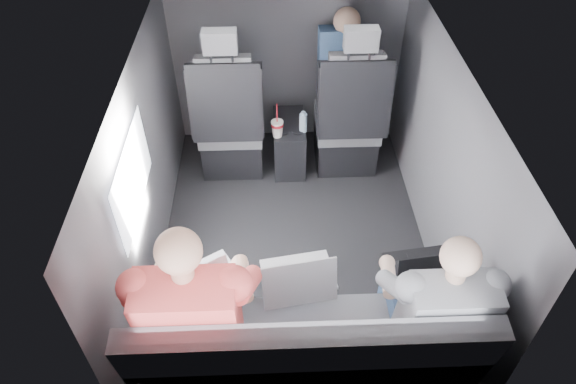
{
  "coord_description": "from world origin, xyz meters",
  "views": [
    {
      "loc": [
        -0.14,
        -2.38,
        2.7
      ],
      "look_at": [
        -0.05,
        -0.05,
        0.53
      ],
      "focal_mm": 32.0,
      "sensor_mm": 36.0,
      "label": 1
    }
  ],
  "objects_px": {
    "center_console": "(289,143)",
    "soda_cup": "(277,128)",
    "rear_bench": "(305,360)",
    "laptop_silver": "(299,277)",
    "passenger_rear_left": "(197,309)",
    "passenger_front_right": "(343,67)",
    "front_seat_left": "(230,127)",
    "laptop_white": "(204,281)",
    "passenger_rear_right": "(431,305)",
    "front_seat_right": "(348,124)",
    "laptop_black": "(424,270)",
    "water_bottle": "(303,122)"
  },
  "relations": [
    {
      "from": "front_seat_right",
      "to": "water_bottle",
      "type": "distance_m",
      "value": 0.37
    },
    {
      "from": "passenger_rear_right",
      "to": "passenger_front_right",
      "type": "relative_size",
      "value": 1.53
    },
    {
      "from": "front_seat_left",
      "to": "soda_cup",
      "type": "bearing_deg",
      "value": -19.25
    },
    {
      "from": "center_console",
      "to": "passenger_rear_right",
      "type": "xyz_separation_m",
      "value": [
        0.61,
        -1.85,
        0.41
      ]
    },
    {
      "from": "center_console",
      "to": "water_bottle",
      "type": "bearing_deg",
      "value": -47.54
    },
    {
      "from": "laptop_silver",
      "to": "passenger_rear_right",
      "type": "xyz_separation_m",
      "value": [
        0.63,
        -0.18,
        -0.02
      ]
    },
    {
      "from": "front_seat_left",
      "to": "water_bottle",
      "type": "xyz_separation_m",
      "value": [
        0.55,
        -0.07,
        0.08
      ]
    },
    {
      "from": "laptop_white",
      "to": "laptop_silver",
      "type": "bearing_deg",
      "value": 0.35
    },
    {
      "from": "front_seat_left",
      "to": "laptop_white",
      "type": "bearing_deg",
      "value": -91.6
    },
    {
      "from": "rear_bench",
      "to": "water_bottle",
      "type": "height_order",
      "value": "rear_bench"
    },
    {
      "from": "center_console",
      "to": "laptop_black",
      "type": "bearing_deg",
      "value": -69.46
    },
    {
      "from": "laptop_white",
      "to": "soda_cup",
      "type": "bearing_deg",
      "value": 75.13
    },
    {
      "from": "front_seat_left",
      "to": "front_seat_right",
      "type": "height_order",
      "value": "same"
    },
    {
      "from": "rear_bench",
      "to": "passenger_rear_left",
      "type": "bearing_deg",
      "value": 169.49
    },
    {
      "from": "passenger_rear_right",
      "to": "water_bottle",
      "type": "bearing_deg",
      "value": 106.4
    },
    {
      "from": "soda_cup",
      "to": "passenger_front_right",
      "type": "height_order",
      "value": "passenger_front_right"
    },
    {
      "from": "laptop_silver",
      "to": "passenger_rear_left",
      "type": "bearing_deg",
      "value": -160.07
    },
    {
      "from": "passenger_front_right",
      "to": "passenger_rear_left",
      "type": "bearing_deg",
      "value": -114.21
    },
    {
      "from": "front_seat_left",
      "to": "laptop_white",
      "type": "height_order",
      "value": "front_seat_left"
    },
    {
      "from": "rear_bench",
      "to": "laptop_silver",
      "type": "distance_m",
      "value": 0.43
    },
    {
      "from": "front_seat_right",
      "to": "passenger_rear_left",
      "type": "relative_size",
      "value": 0.99
    },
    {
      "from": "center_console",
      "to": "passenger_rear_left",
      "type": "xyz_separation_m",
      "value": [
        -0.51,
        -1.85,
        0.45
      ]
    },
    {
      "from": "center_console",
      "to": "soda_cup",
      "type": "relative_size",
      "value": 1.71
    },
    {
      "from": "water_bottle",
      "to": "passenger_rear_left",
      "type": "height_order",
      "value": "passenger_rear_left"
    },
    {
      "from": "soda_cup",
      "to": "passenger_rear_left",
      "type": "bearing_deg",
      "value": -103.81
    },
    {
      "from": "rear_bench",
      "to": "passenger_front_right",
      "type": "distance_m",
      "value": 2.24
    },
    {
      "from": "rear_bench",
      "to": "laptop_silver",
      "type": "height_order",
      "value": "rear_bench"
    },
    {
      "from": "laptop_silver",
      "to": "laptop_black",
      "type": "xyz_separation_m",
      "value": [
        0.64,
        0.02,
        -0.0
      ]
    },
    {
      "from": "laptop_black",
      "to": "front_seat_right",
      "type": "bearing_deg",
      "value": 95.93
    },
    {
      "from": "front_seat_right",
      "to": "passenger_front_right",
      "type": "xyz_separation_m",
      "value": [
        -0.03,
        0.26,
        0.35
      ]
    },
    {
      "from": "center_console",
      "to": "passenger_rear_left",
      "type": "relative_size",
      "value": 0.37
    },
    {
      "from": "passenger_rear_right",
      "to": "front_seat_left",
      "type": "bearing_deg",
      "value": 120.44
    },
    {
      "from": "laptop_white",
      "to": "passenger_rear_right",
      "type": "distance_m",
      "value": 1.12
    },
    {
      "from": "front_seat_left",
      "to": "soda_cup",
      "type": "distance_m",
      "value": 0.38
    },
    {
      "from": "center_console",
      "to": "rear_bench",
      "type": "height_order",
      "value": "rear_bench"
    },
    {
      "from": "soda_cup",
      "to": "laptop_silver",
      "type": "xyz_separation_m",
      "value": [
        0.07,
        -1.51,
        0.16
      ]
    },
    {
      "from": "soda_cup",
      "to": "laptop_silver",
      "type": "height_order",
      "value": "laptop_silver"
    },
    {
      "from": "front_seat_right",
      "to": "laptop_silver",
      "type": "bearing_deg",
      "value": -106.11
    },
    {
      "from": "rear_bench",
      "to": "center_console",
      "type": "bearing_deg",
      "value": 90.0
    },
    {
      "from": "front_seat_right",
      "to": "passenger_rear_left",
      "type": "bearing_deg",
      "value": -117.94
    },
    {
      "from": "laptop_white",
      "to": "passenger_rear_right",
      "type": "height_order",
      "value": "passenger_rear_right"
    },
    {
      "from": "front_seat_right",
      "to": "laptop_black",
      "type": "bearing_deg",
      "value": -84.07
    },
    {
      "from": "passenger_rear_left",
      "to": "passenger_rear_right",
      "type": "height_order",
      "value": "passenger_rear_left"
    },
    {
      "from": "front_seat_right",
      "to": "soda_cup",
      "type": "height_order",
      "value": "front_seat_right"
    },
    {
      "from": "water_bottle",
      "to": "passenger_rear_right",
      "type": "xyz_separation_m",
      "value": [
        0.51,
        -1.74,
        0.14
      ]
    },
    {
      "from": "center_console",
      "to": "rear_bench",
      "type": "relative_size",
      "value": 0.3
    },
    {
      "from": "soda_cup",
      "to": "laptop_black",
      "type": "height_order",
      "value": "laptop_black"
    },
    {
      "from": "rear_bench",
      "to": "laptop_black",
      "type": "relative_size",
      "value": 4.32
    },
    {
      "from": "front_seat_left",
      "to": "passenger_rear_left",
      "type": "distance_m",
      "value": 1.83
    },
    {
      "from": "water_bottle",
      "to": "passenger_front_right",
      "type": "bearing_deg",
      "value": 45.66
    }
  ]
}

